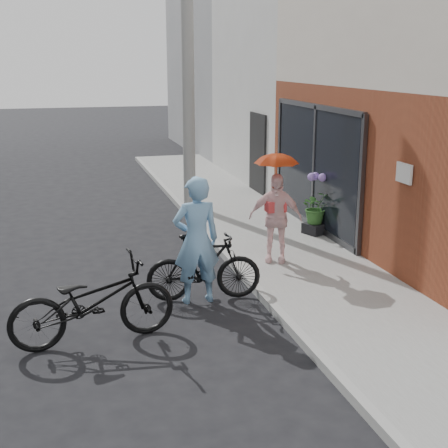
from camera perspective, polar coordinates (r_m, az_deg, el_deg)
name	(u,v)px	position (r m, az deg, el deg)	size (l,w,h in m)	color
ground	(205,312)	(8.97, -1.71, -8.05)	(80.00, 80.00, 0.00)	black
sidewalk	(292,255)	(11.35, 6.20, -2.82)	(2.20, 24.00, 0.12)	gray
curb	(230,260)	(10.99, 0.56, -3.33)	(0.12, 24.00, 0.12)	#9E9E99
plaster_building	(370,58)	(19.33, 13.19, 14.52)	(8.00, 6.00, 7.00)	silver
east_building_far	(284,58)	(25.71, 5.55, 14.83)	(8.00, 8.00, 7.00)	gray
utility_pole	(188,58)	(14.36, -3.33, 14.88)	(0.28, 0.28, 7.00)	#9E9E99
officer	(196,240)	(9.05, -2.55, -1.49)	(0.69, 0.45, 1.89)	#7BB0DB
bike_left	(93,302)	(8.04, -11.92, -6.95)	(0.73, 2.09, 1.10)	black
bike_right	(204,267)	(9.25, -1.86, -3.95)	(0.48, 1.70, 1.02)	black
kimono_woman	(275,218)	(10.60, 4.72, 0.57)	(0.89, 0.37, 1.52)	#FDD4D4
parasol	(277,155)	(10.39, 4.84, 6.30)	(0.70, 0.70, 0.62)	#D24818
planter	(315,228)	(12.54, 8.35, -0.40)	(0.40, 0.40, 0.21)	black
potted_plant	(316,207)	(12.43, 8.42, 1.55)	(0.60, 0.52, 0.66)	#316327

